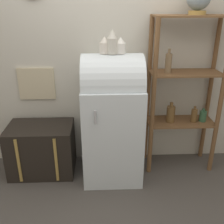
{
  "coord_description": "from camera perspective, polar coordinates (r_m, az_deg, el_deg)",
  "views": [
    {
      "loc": [
        -0.11,
        -2.41,
        1.88
      ],
      "look_at": [
        -0.0,
        0.21,
        0.77
      ],
      "focal_mm": 42.0,
      "sensor_mm": 36.0,
      "label": 1
    }
  ],
  "objects": [
    {
      "name": "vase_center",
      "position": [
        2.63,
        0.02,
        14.87
      ],
      "size": [
        0.11,
        0.11,
        0.23
      ],
      "color": "beige",
      "rests_on": "refrigerator"
    },
    {
      "name": "shelf_unit",
      "position": [
        3.04,
        15.33,
        5.04
      ],
      "size": [
        0.79,
        0.36,
        1.76
      ],
      "color": "brown",
      "rests_on": "ground_plane"
    },
    {
      "name": "suitcase_trunk",
      "position": [
        3.19,
        -15.0,
        -7.78
      ],
      "size": [
        0.73,
        0.49,
        0.58
      ],
      "color": "black",
      "rests_on": "ground_plane"
    },
    {
      "name": "refrigerator",
      "position": [
        2.86,
        0.03,
        -0.86
      ],
      "size": [
        0.64,
        0.71,
        1.4
      ],
      "color": "silver",
      "rests_on": "ground_plane"
    },
    {
      "name": "wall_back",
      "position": [
        3.03,
        -0.37,
        12.87
      ],
      "size": [
        7.0,
        0.09,
        2.7
      ],
      "color": "beige",
      "rests_on": "ground_plane"
    },
    {
      "name": "vase_right",
      "position": [
        2.65,
        1.88,
        14.17
      ],
      "size": [
        0.1,
        0.1,
        0.16
      ],
      "color": "white",
      "rests_on": "refrigerator"
    },
    {
      "name": "vase_left",
      "position": [
        2.65,
        -1.67,
        14.23
      ],
      "size": [
        0.1,
        0.1,
        0.17
      ],
      "color": "silver",
      "rests_on": "refrigerator"
    },
    {
      "name": "ground_plane",
      "position": [
        3.06,
        0.21,
        -15.02
      ],
      "size": [
        12.0,
        12.0,
        0.0
      ],
      "primitive_type": "plane",
      "color": "#4C4742"
    }
  ]
}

